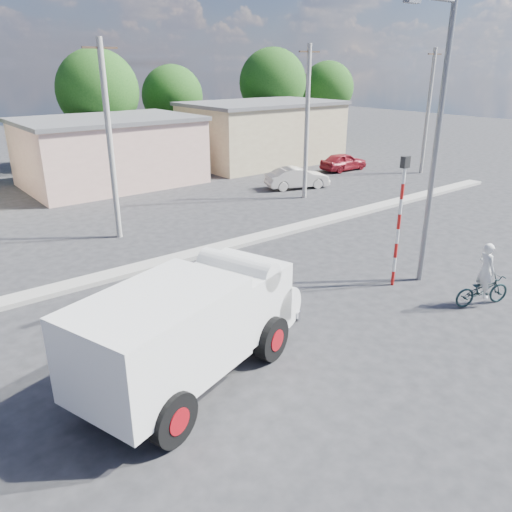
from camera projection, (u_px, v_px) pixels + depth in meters
ground_plane at (364, 331)px, 14.03m from camera, size 120.00×120.00×0.00m
median at (209, 250)px, 19.87m from camera, size 40.00×0.80×0.16m
truck at (195, 323)px, 11.56m from camera, size 6.62×4.07×2.57m
bicycle at (482, 290)px, 15.41m from camera, size 1.99×1.29×0.99m
cyclist at (484, 279)px, 15.28m from camera, size 0.61×0.74×1.73m
car_cream at (297, 178)px, 29.96m from camera, size 4.03×2.52×1.25m
car_red at (344, 162)px, 34.98m from camera, size 3.65×1.58×1.23m
traffic_pole at (400, 211)px, 16.04m from camera, size 0.28×0.18×4.36m
streetlight at (435, 135)px, 15.51m from camera, size 2.34×0.22×9.00m
building_row at (96, 151)px, 30.03m from camera, size 37.80×7.30×4.44m
tree_row at (140, 93)px, 37.46m from camera, size 51.24×7.43×8.42m
utility_poles at (217, 132)px, 23.24m from camera, size 35.40×0.24×8.00m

